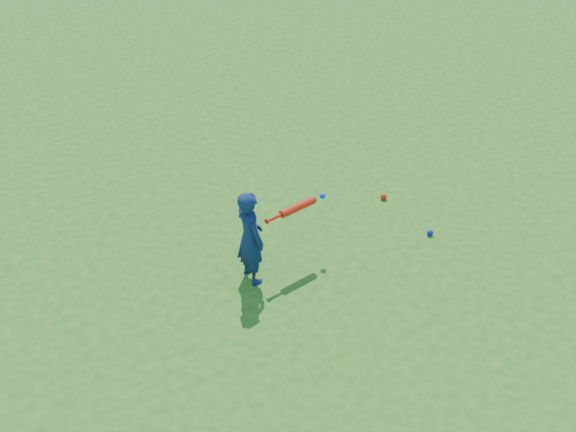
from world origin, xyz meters
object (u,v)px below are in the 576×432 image
object	(u,v)px
child	(250,237)
bat_swing	(300,206)
ground_ball_red	(384,197)
ground_ball_blue	(430,233)

from	to	relation	value
child	bat_swing	world-z (taller)	child
ground_ball_red	bat_swing	size ratio (longest dim) A/B	0.10
ground_ball_red	ground_ball_blue	size ratio (longest dim) A/B	1.07
ground_ball_red	bat_swing	bearing A→B (deg)	-164.82
child	ground_ball_red	xyz separation A→B (m)	(2.14, 0.43, -0.54)
child	ground_ball_red	bearing A→B (deg)	-81.04
ground_ball_red	ground_ball_blue	xyz separation A→B (m)	(0.04, -0.86, -0.00)
child	bat_swing	bearing A→B (deg)	-90.43
child	ground_ball_red	world-z (taller)	child
bat_swing	child	bearing A→B (deg)	175.36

